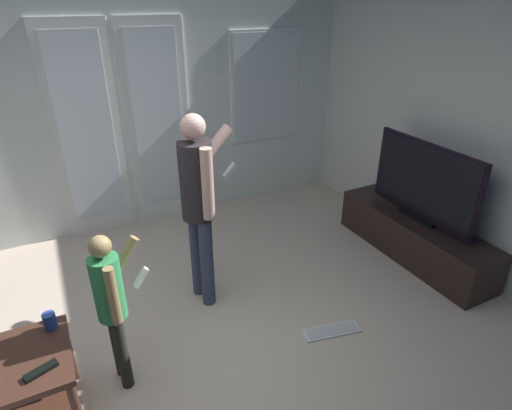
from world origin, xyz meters
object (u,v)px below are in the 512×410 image
loose_keyboard (332,331)px  tv_remote_black (41,371)px  flat_screen_tv (424,182)px  person_adult (199,196)px  cup_by_laptop (50,321)px  person_child (112,300)px  tv_stand (414,237)px

loose_keyboard → tv_remote_black: tv_remote_black is taller
flat_screen_tv → person_adult: size_ratio=0.73×
loose_keyboard → cup_by_laptop: cup_by_laptop is taller
person_child → cup_by_laptop: person_child is taller
loose_keyboard → tv_stand: bearing=21.1°
tv_stand → loose_keyboard: (-1.32, -0.51, -0.19)m
loose_keyboard → cup_by_laptop: (-1.82, 0.37, 0.55)m
flat_screen_tv → cup_by_laptop: (-3.14, -0.14, -0.21)m
person_adult → person_child: 0.99m
loose_keyboard → flat_screen_tv: bearing=21.3°
tv_stand → loose_keyboard: tv_stand is taller
person_adult → cup_by_laptop: person_adult is taller
loose_keyboard → person_child: bearing=169.4°
flat_screen_tv → loose_keyboard: 1.61m
flat_screen_tv → person_adult: person_adult is taller
tv_stand → person_child: bearing=-175.2°
person_child → cup_by_laptop: (-0.35, 0.10, -0.10)m
flat_screen_tv → cup_by_laptop: size_ratio=10.71×
person_adult → cup_by_laptop: bearing=-157.6°
person_child → tv_remote_black: (-0.42, -0.24, -0.14)m
tv_stand → flat_screen_tv: (-0.00, 0.00, 0.57)m
flat_screen_tv → loose_keyboard: flat_screen_tv is taller
tv_stand → person_adult: 2.17m
flat_screen_tv → tv_remote_black: bearing=-171.6°
tv_remote_black → loose_keyboard: bearing=-21.2°
flat_screen_tv → cup_by_laptop: 3.15m
tv_stand → person_child: 2.84m
person_child → loose_keyboard: size_ratio=2.40×
tv_stand → loose_keyboard: size_ratio=3.56×
tv_remote_black → tv_stand: bearing=-11.7°
tv_stand → person_child: size_ratio=1.48×
tv_stand → cup_by_laptop: cup_by_laptop is taller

